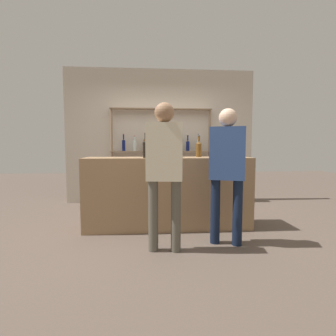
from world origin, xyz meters
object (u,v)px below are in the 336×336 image
(cork_jar, at_px, (174,152))
(counter_bottle_0, at_px, (151,147))
(counter_bottle_1, at_px, (146,148))
(counter_bottle_5, at_px, (232,149))
(counter_bottle_4, at_px, (165,149))
(counter_bottle_3, at_px, (163,149))
(customer_right, at_px, (227,165))
(customer_center, at_px, (164,164))
(counter_bottle_2, at_px, (199,149))

(cork_jar, bearing_deg, counter_bottle_0, 165.52)
(counter_bottle_1, distance_m, counter_bottle_5, 1.22)
(counter_bottle_1, xyz_separation_m, counter_bottle_4, (0.29, 0.24, -0.01))
(counter_bottle_3, bearing_deg, counter_bottle_1, 179.31)
(counter_bottle_1, bearing_deg, counter_bottle_3, -0.69)
(customer_right, bearing_deg, counter_bottle_3, 69.92)
(customer_center, bearing_deg, counter_bottle_3, 6.31)
(counter_bottle_0, relative_size, counter_bottle_4, 1.10)
(cork_jar, relative_size, customer_center, 0.09)
(customer_right, bearing_deg, counter_bottle_1, 77.46)
(counter_bottle_3, bearing_deg, customer_right, -40.11)
(cork_jar, bearing_deg, customer_right, -53.59)
(counter_bottle_5, bearing_deg, customer_center, -143.10)
(counter_bottle_0, bearing_deg, customer_center, -82.18)
(counter_bottle_4, bearing_deg, cork_jar, -41.61)
(counter_bottle_3, distance_m, counter_bottle_4, 0.25)
(counter_bottle_0, xyz_separation_m, counter_bottle_3, (0.17, -0.22, -0.01))
(counter_bottle_2, bearing_deg, counter_bottle_4, 177.81)
(counter_bottle_0, height_order, counter_bottle_1, counter_bottle_0)
(counter_bottle_0, relative_size, customer_right, 0.22)
(counter_bottle_4, distance_m, customer_center, 1.03)
(counter_bottle_2, relative_size, customer_right, 0.20)
(counter_bottle_1, height_order, customer_center, customer_center)
(counter_bottle_2, xyz_separation_m, counter_bottle_4, (-0.50, 0.02, -0.00))
(cork_jar, xyz_separation_m, customer_right, (0.55, -0.75, -0.14))
(counter_bottle_2, distance_m, customer_center, 1.16)
(counter_bottle_5, xyz_separation_m, cork_jar, (-0.81, 0.14, -0.04))
(counter_bottle_2, height_order, cork_jar, counter_bottle_2)
(counter_bottle_0, bearing_deg, counter_bottle_5, -11.29)
(counter_bottle_0, xyz_separation_m, customer_right, (0.90, -0.84, -0.21))
(customer_center, bearing_deg, counter_bottle_2, -22.03)
(counter_bottle_0, height_order, customer_right, customer_right)
(counter_bottle_3, bearing_deg, counter_bottle_2, 22.03)
(counter_bottle_0, height_order, counter_bottle_4, counter_bottle_0)
(counter_bottle_3, xyz_separation_m, cork_jar, (0.18, 0.14, -0.06))
(counter_bottle_4, xyz_separation_m, customer_center, (-0.08, -1.01, -0.16))
(counter_bottle_2, relative_size, counter_bottle_3, 0.96)
(counter_bottle_0, xyz_separation_m, cork_jar, (0.34, -0.09, -0.07))
(counter_bottle_2, bearing_deg, counter_bottle_1, -164.36)
(counter_bottle_2, distance_m, cork_jar, 0.39)
(counter_bottle_4, xyz_separation_m, cork_jar, (0.12, -0.11, -0.05))
(counter_bottle_1, xyz_separation_m, customer_right, (0.97, -0.62, -0.20))
(counter_bottle_2, height_order, counter_bottle_3, counter_bottle_3)
(counter_bottle_2, relative_size, counter_bottle_5, 1.04)
(counter_bottle_1, relative_size, customer_right, 0.21)
(counter_bottle_0, xyz_separation_m, counter_bottle_5, (1.15, -0.23, -0.03))
(counter_bottle_5, height_order, customer_right, customer_right)
(counter_bottle_5, height_order, cork_jar, counter_bottle_5)
(customer_center, bearing_deg, counter_bottle_1, 23.62)
(customer_center, bearing_deg, counter_bottle_0, 16.30)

